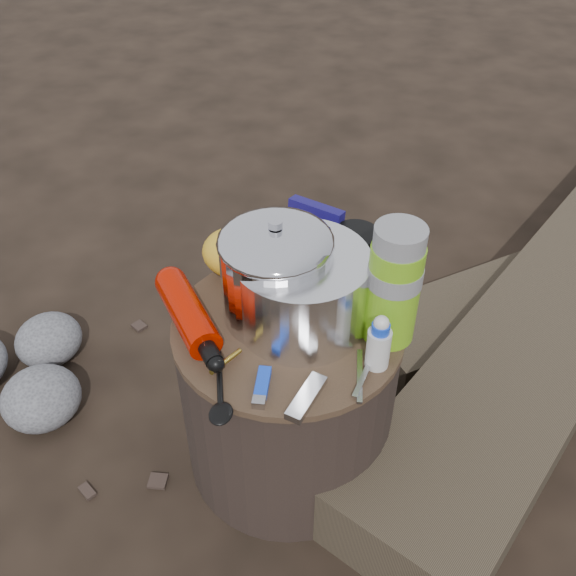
% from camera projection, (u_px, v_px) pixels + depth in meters
% --- Properties ---
extents(ground, '(60.00, 60.00, 0.00)m').
position_uv_depth(ground, '(288.00, 452.00, 1.45)').
color(ground, black).
rests_on(ground, ground).
extents(stump, '(0.42, 0.42, 0.39)m').
position_uv_depth(stump, '(288.00, 395.00, 1.32)').
color(stump, black).
rests_on(stump, ground).
extents(log_main, '(1.17, 1.82, 0.16)m').
position_uv_depth(log_main, '(573.00, 295.00, 1.73)').
color(log_main, '#372E22').
rests_on(log_main, ground).
extents(log_small, '(1.19, 0.98, 0.11)m').
position_uv_depth(log_small, '(575.00, 279.00, 1.82)').
color(log_small, '#372E22').
rests_on(log_small, ground).
extents(foil_windscreen, '(0.24, 0.24, 0.15)m').
position_uv_depth(foil_windscreen, '(302.00, 290.00, 1.16)').
color(foil_windscreen, white).
rests_on(foil_windscreen, stump).
extents(camping_pot, '(0.20, 0.20, 0.20)m').
position_uv_depth(camping_pot, '(276.00, 272.00, 1.15)').
color(camping_pot, silver).
rests_on(camping_pot, stump).
extents(fuel_bottle, '(0.20, 0.24, 0.06)m').
position_uv_depth(fuel_bottle, '(188.00, 313.00, 1.17)').
color(fuel_bottle, '#B71200').
rests_on(fuel_bottle, stump).
extents(thermos, '(0.09, 0.09, 0.23)m').
position_uv_depth(thermos, '(394.00, 285.00, 1.10)').
color(thermos, '#6EAF19').
rests_on(thermos, stump).
extents(travel_mug, '(0.08, 0.08, 0.12)m').
position_uv_depth(travel_mug, '(354.00, 259.00, 1.24)').
color(travel_mug, black).
rests_on(travel_mug, stump).
extents(stuff_sack, '(0.14, 0.12, 0.10)m').
position_uv_depth(stuff_sack, '(239.00, 253.00, 1.28)').
color(stuff_sack, gold).
rests_on(stuff_sack, stump).
extents(food_pouch, '(0.11, 0.06, 0.14)m').
position_uv_depth(food_pouch, '(313.00, 237.00, 1.28)').
color(food_pouch, '#140D5A').
rests_on(food_pouch, stump).
extents(lighter, '(0.03, 0.08, 0.02)m').
position_uv_depth(lighter, '(263.00, 383.00, 1.08)').
color(lighter, blue).
rests_on(lighter, stump).
extents(multitool, '(0.06, 0.10, 0.01)m').
position_uv_depth(multitool, '(306.00, 398.00, 1.05)').
color(multitool, '#AAABAF').
rests_on(multitool, stump).
extents(pot_grabber, '(0.04, 0.12, 0.01)m').
position_uv_depth(pot_grabber, '(360.00, 375.00, 1.09)').
color(pot_grabber, '#AAABAF').
rests_on(pot_grabber, stump).
extents(spork, '(0.07, 0.15, 0.01)m').
position_uv_depth(spork, '(220.00, 380.00, 1.08)').
color(spork, black).
rests_on(spork, stump).
extents(squeeze_bottle, '(0.04, 0.04, 0.10)m').
position_uv_depth(squeeze_bottle, '(379.00, 344.00, 1.09)').
color(squeeze_bottle, silver).
rests_on(squeeze_bottle, stump).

